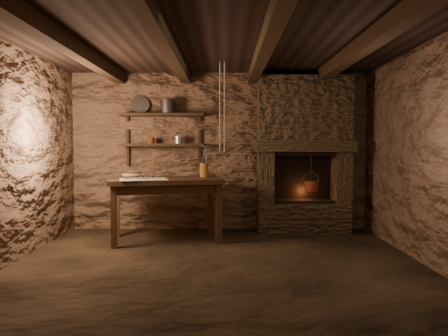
{
  "coord_description": "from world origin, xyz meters",
  "views": [
    {
      "loc": [
        0.09,
        -4.71,
        1.3
      ],
      "look_at": [
        0.07,
        0.9,
        1.0
      ],
      "focal_mm": 35.0,
      "sensor_mm": 36.0,
      "label": 1
    }
  ],
  "objects_px": {
    "wooden_bowl": "(133,175)",
    "work_table": "(166,207)",
    "stoneware_jug": "(205,163)",
    "iron_stockpot": "(168,108)",
    "red_pot": "(311,185)"
  },
  "relations": [
    {
      "from": "stoneware_jug",
      "to": "work_table",
      "type": "bearing_deg",
      "value": 176.63
    },
    {
      "from": "work_table",
      "to": "iron_stockpot",
      "type": "height_order",
      "value": "iron_stockpot"
    },
    {
      "from": "wooden_bowl",
      "to": "iron_stockpot",
      "type": "relative_size",
      "value": 1.38
    },
    {
      "from": "stoneware_jug",
      "to": "iron_stockpot",
      "type": "bearing_deg",
      "value": 116.75
    },
    {
      "from": "stoneware_jug",
      "to": "iron_stockpot",
      "type": "height_order",
      "value": "iron_stockpot"
    },
    {
      "from": "stoneware_jug",
      "to": "wooden_bowl",
      "type": "height_order",
      "value": "stoneware_jug"
    },
    {
      "from": "wooden_bowl",
      "to": "red_pot",
      "type": "distance_m",
      "value": 2.58
    },
    {
      "from": "wooden_bowl",
      "to": "iron_stockpot",
      "type": "height_order",
      "value": "iron_stockpot"
    },
    {
      "from": "wooden_bowl",
      "to": "red_pot",
      "type": "xyz_separation_m",
      "value": [
        2.55,
        0.4,
        -0.18
      ]
    },
    {
      "from": "iron_stockpot",
      "to": "wooden_bowl",
      "type": "bearing_deg",
      "value": -129.0
    },
    {
      "from": "wooden_bowl",
      "to": "work_table",
      "type": "bearing_deg",
      "value": -15.47
    },
    {
      "from": "stoneware_jug",
      "to": "iron_stockpot",
      "type": "relative_size",
      "value": 2.05
    },
    {
      "from": "iron_stockpot",
      "to": "red_pot",
      "type": "distance_m",
      "value": 2.42
    },
    {
      "from": "work_table",
      "to": "stoneware_jug",
      "type": "height_order",
      "value": "stoneware_jug"
    },
    {
      "from": "work_table",
      "to": "red_pot",
      "type": "height_order",
      "value": "red_pot"
    }
  ]
}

